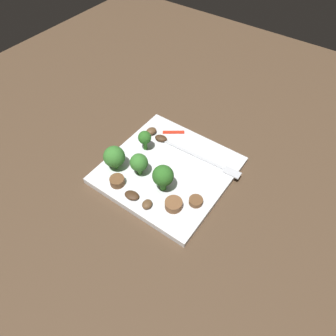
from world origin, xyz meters
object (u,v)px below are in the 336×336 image
Objects in this scene: mushroom_2 at (161,138)px; fork at (207,161)px; sausage_slice_0 at (117,181)px; plate at (168,170)px; broccoli_floret_2 at (139,163)px; mushroom_4 at (147,204)px; mushroom_1 at (151,131)px; pepper_strip_3 at (173,132)px; mushroom_0 at (132,195)px; broccoli_floret_3 at (163,176)px; broccoli_floret_0 at (145,138)px; sausage_slice_2 at (174,204)px; sausage_slice_1 at (196,201)px; broccoli_floret_1 at (114,157)px.

fork is at bearing 2.34° from mushroom_2.
plate is at bearing 57.63° from sausage_slice_0.
sausage_slice_0 is (-0.11, -0.15, 0.01)m from fork.
broccoli_floret_2 reaches higher than mushroom_4.
mushroom_1 is 0.05m from pepper_strip_3.
mushroom_2 is (-0.05, 0.16, 0.00)m from mushroom_0.
plate is at bearing 115.50° from broccoli_floret_3.
broccoli_floret_0 is at bearing -162.80° from fork.
fork is 0.12m from broccoli_floret_3.
pepper_strip_3 is at bearing 37.43° from mushroom_1.
broccoli_floret_2 is at bearing 176.35° from broccoli_floret_3.
broccoli_floret_0 is at bearing 147.28° from sausage_slice_2.
mushroom_2 is at bearing 106.48° from mushroom_0.
fork is at bearing -16.01° from pepper_strip_3.
mushroom_0 reaches higher than pepper_strip_3.
broccoli_floret_3 is 2.42× the size of mushroom_1.
broccoli_floret_0 is 0.13m from mushroom_0.
sausage_slice_1 is (0.04, -0.10, 0.00)m from fork.
fork is (0.05, 0.06, 0.01)m from plate.
broccoli_floret_2 is 0.14m from pepper_strip_3.
broccoli_floret_2 is at bearing -178.02° from sausage_slice_1.
broccoli_floret_1 reaches higher than fork.
sausage_slice_0 is at bearing -77.58° from mushroom_1.
plate is 0.08m from mushroom_2.
broccoli_floret_3 is at bearing 28.27° from sausage_slice_0.
fork is 3.68× the size of pepper_strip_3.
fork is at bearing 66.60° from mushroom_0.
broccoli_floret_1 is at bearing 161.25° from mushroom_4.
broccoli_floret_0 is 1.93× the size of mushroom_1.
mushroom_4 is (0.06, -0.05, -0.03)m from broccoli_floret_2.
mushroom_1 is (-0.18, 0.10, 0.00)m from sausage_slice_1.
plate is 9.23× the size of sausage_slice_1.
mushroom_1 reaches higher than mushroom_4.
broccoli_floret_3 is (0.09, -0.06, 0.01)m from broccoli_floret_0.
mushroom_4 is (-0.04, -0.03, -0.00)m from sausage_slice_2.
broccoli_floret_3 reaches higher than broccoli_floret_1.
sausage_slice_1 reaches higher than mushroom_0.
broccoli_floret_1 is 2.03× the size of sausage_slice_1.
broccoli_floret_0 is 0.08m from broccoli_floret_1.
broccoli_floret_0 reaches higher than pepper_strip_3.
sausage_slice_2 is 0.05m from mushroom_4.
sausage_slice_2 reaches higher than pepper_strip_3.
sausage_slice_0 is 1.04× the size of mushroom_2.
plate is 0.07m from broccoli_floret_2.
sausage_slice_2 is 0.20m from mushroom_1.
broccoli_floret_3 is 0.14m from mushroom_2.
broccoli_floret_1 reaches higher than pepper_strip_3.
sausage_slice_0 reaches higher than sausage_slice_1.
broccoli_floret_1 reaches higher than broccoli_floret_0.
broccoli_floret_0 is 0.08m from pepper_strip_3.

